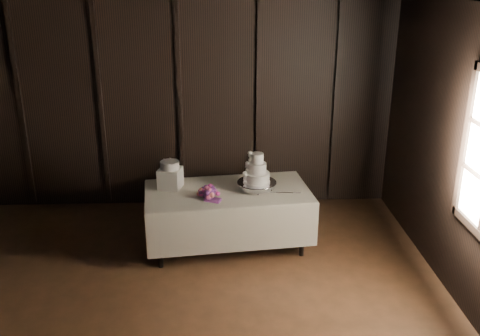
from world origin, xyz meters
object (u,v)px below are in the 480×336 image
at_px(box_pedestal, 170,178).
at_px(small_cake, 170,165).
at_px(wedding_cake, 255,171).
at_px(cake_stand, 257,185).
at_px(bouquet, 208,192).
at_px(display_table, 228,216).

xyz_separation_m(box_pedestal, small_cake, (0.00, 0.00, 0.17)).
xyz_separation_m(wedding_cake, box_pedestal, (-1.03, 0.10, -0.11)).
xyz_separation_m(cake_stand, bouquet, (-0.59, -0.22, 0.02)).
distance_m(wedding_cake, small_cake, 1.04).
bearing_deg(bouquet, cake_stand, 20.90).
bearing_deg(display_table, box_pedestal, 163.43).
height_order(cake_stand, wedding_cake, wedding_cake).
bearing_deg(wedding_cake, small_cake, 168.12).
bearing_deg(bouquet, box_pedestal, 146.70).
xyz_separation_m(display_table, cake_stand, (0.36, 0.04, 0.39)).
height_order(bouquet, small_cake, small_cake).
relative_size(cake_stand, bouquet, 1.22).
distance_m(cake_stand, wedding_cake, 0.19).
bearing_deg(small_cake, bouquet, -33.30).
height_order(display_table, box_pedestal, box_pedestal).
relative_size(bouquet, small_cake, 1.72).
xyz_separation_m(cake_stand, box_pedestal, (-1.06, 0.08, 0.08)).
xyz_separation_m(display_table, small_cake, (-0.70, 0.12, 0.64)).
bearing_deg(small_cake, display_table, -9.80).
relative_size(display_table, small_cake, 9.11).
bearing_deg(display_table, cake_stand, -0.81).
bearing_deg(display_table, small_cake, 163.43).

